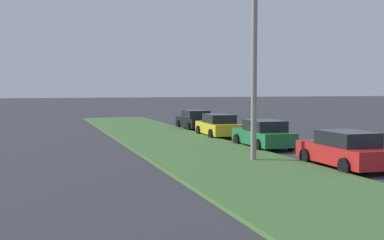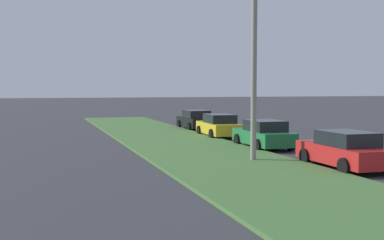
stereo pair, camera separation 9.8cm
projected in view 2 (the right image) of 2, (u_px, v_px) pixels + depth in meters
name	position (u px, v px, depth m)	size (l,w,h in m)	color
grass_median	(218.00, 159.00, 20.84)	(60.00, 6.00, 0.12)	#477238
parked_car_red	(345.00, 150.00, 18.68)	(4.32, 2.05, 1.47)	red
parked_car_green	(264.00, 134.00, 25.05)	(4.34, 2.09, 1.47)	#1E6B38
parked_car_yellow	(219.00, 126.00, 30.76)	(4.37, 2.15, 1.47)	gold
parked_car_black	(196.00, 120.00, 36.33)	(4.30, 2.03, 1.47)	black
streetlight	(260.00, 58.00, 20.16)	(1.00, 2.82, 7.50)	gray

